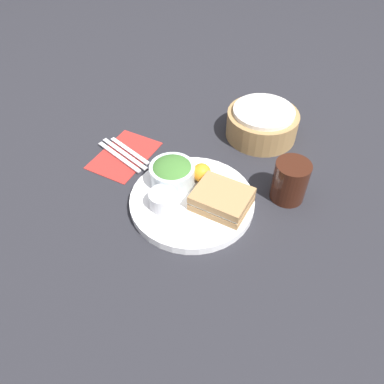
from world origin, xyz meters
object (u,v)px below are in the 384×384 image
(plate, at_px, (192,201))
(fork, at_px, (119,157))
(dressing_cup, at_px, (163,200))
(knife, at_px, (124,154))
(spoon, at_px, (129,151))
(salad_bowl, at_px, (172,172))
(drink_glass, at_px, (290,181))
(bread_basket, at_px, (262,123))
(sandwich, at_px, (222,199))

(plate, bearing_deg, fork, 167.77)
(dressing_cup, distance_m, knife, 0.24)
(knife, relative_size, spoon, 1.17)
(salad_bowl, bearing_deg, knife, 165.88)
(dressing_cup, height_order, drink_glass, drink_glass)
(plate, relative_size, drink_glass, 2.87)
(knife, bearing_deg, plate, 180.00)
(fork, bearing_deg, drink_glass, -153.99)
(knife, bearing_deg, bread_basket, -122.52)
(dressing_cup, bearing_deg, plate, 47.70)
(bread_basket, bearing_deg, drink_glass, -54.49)
(bread_basket, relative_size, spoon, 1.30)
(sandwich, distance_m, drink_glass, 0.17)
(fork, bearing_deg, dressing_cup, 168.78)
(plate, distance_m, salad_bowl, 0.08)
(salad_bowl, relative_size, dressing_cup, 1.69)
(sandwich, relative_size, knife, 0.71)
(sandwich, height_order, salad_bowl, salad_bowl)
(knife, bearing_deg, drink_glass, -156.09)
(salad_bowl, height_order, knife, salad_bowl)
(dressing_cup, bearing_deg, knife, 148.21)
(spoon, bearing_deg, fork, 90.00)
(fork, relative_size, knife, 0.95)
(plate, distance_m, sandwich, 0.08)
(drink_glass, bearing_deg, fork, -170.24)
(bread_basket, relative_size, fork, 1.17)
(drink_glass, xyz_separation_m, bread_basket, (-0.14, 0.20, -0.01))
(sandwich, height_order, dressing_cup, sandwich)
(plate, height_order, drink_glass, drink_glass)
(plate, xyz_separation_m, knife, (-0.25, 0.07, -0.00))
(salad_bowl, height_order, dressing_cup, salad_bowl)
(plate, bearing_deg, drink_glass, 34.32)
(bread_basket, distance_m, spoon, 0.38)
(plate, height_order, bread_basket, bread_basket)
(knife, xyz_separation_m, spoon, (0.01, 0.02, 0.00))
(fork, distance_m, knife, 0.02)
(sandwich, bearing_deg, dressing_cup, -152.16)
(bread_basket, bearing_deg, fork, -137.40)
(sandwich, xyz_separation_m, fork, (-0.32, 0.04, -0.04))
(sandwich, height_order, spoon, sandwich)
(fork, bearing_deg, knife, -90.00)
(drink_glass, distance_m, bread_basket, 0.25)
(plate, bearing_deg, dressing_cup, -132.30)
(drink_glass, bearing_deg, plate, -145.68)
(salad_bowl, xyz_separation_m, drink_glass, (0.26, 0.10, -0.00))
(drink_glass, height_order, spoon, drink_glass)
(salad_bowl, bearing_deg, drink_glass, 21.81)
(plate, xyz_separation_m, drink_glass, (0.19, 0.13, 0.04))
(salad_bowl, distance_m, bread_basket, 0.33)
(sandwich, bearing_deg, spoon, 165.90)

